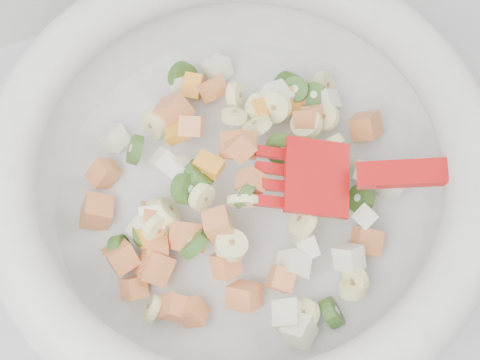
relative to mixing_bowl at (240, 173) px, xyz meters
name	(u,v)px	position (x,y,z in m)	size (l,w,h in m)	color
mixing_bowl	(240,173)	(0.00, 0.00, 0.00)	(0.47, 0.41, 0.12)	beige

